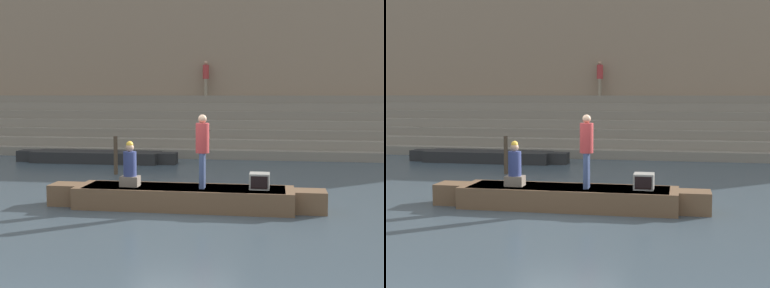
{
  "view_description": "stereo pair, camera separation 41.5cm",
  "coord_description": "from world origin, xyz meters",
  "views": [
    {
      "loc": [
        2.16,
        -12.1,
        2.68
      ],
      "look_at": [
        0.03,
        1.27,
        1.4
      ],
      "focal_mm": 50.0,
      "sensor_mm": 36.0,
      "label": 1
    },
    {
      "loc": [
        2.57,
        -12.03,
        2.68
      ],
      "look_at": [
        0.03,
        1.27,
        1.4
      ],
      "focal_mm": 50.0,
      "sensor_mm": 36.0,
      "label": 2
    }
  ],
  "objects": [
    {
      "name": "person_on_steps",
      "position": [
        -1.34,
        14.12,
        3.58
      ],
      "size": [
        0.3,
        0.3,
        1.69
      ],
      "rotation": [
        0.0,
        0.0,
        4.75
      ],
      "color": "gray",
      "rests_on": "ghat_steps"
    },
    {
      "name": "rowboat_main",
      "position": [
        0.02,
        0.07,
        0.27
      ],
      "size": [
        6.52,
        1.36,
        0.5
      ],
      "rotation": [
        0.0,
        0.0,
        0.04
      ],
      "color": "brown",
      "rests_on": "ground"
    },
    {
      "name": "mooring_post",
      "position": [
        -3.14,
        4.93,
        0.64
      ],
      "size": [
        0.13,
        0.13,
        1.27
      ],
      "primitive_type": "cylinder",
      "color": "#473828",
      "rests_on": "ground"
    },
    {
      "name": "moored_boat_shore",
      "position": [
        -4.82,
        7.83,
        0.23
      ],
      "size": [
        6.39,
        1.28,
        0.43
      ],
      "rotation": [
        0.0,
        0.0,
        -0.02
      ],
      "color": "black",
      "rests_on": "ground"
    },
    {
      "name": "ghat_steps",
      "position": [
        0.0,
        12.68,
        0.93
      ],
      "size": [
        36.0,
        5.02,
        2.59
      ],
      "color": "gray",
      "rests_on": "ground"
    },
    {
      "name": "tv_set",
      "position": [
        1.78,
        0.1,
        0.69
      ],
      "size": [
        0.46,
        0.48,
        0.36
      ],
      "rotation": [
        0.0,
        0.0,
        -0.05
      ],
      "color": "#9E998E",
      "rests_on": "rowboat_main"
    },
    {
      "name": "person_rowing",
      "position": [
        -1.25,
        -0.02,
        0.94
      ],
      "size": [
        0.43,
        0.34,
        1.07
      ],
      "rotation": [
        0.0,
        0.0,
        -0.17
      ],
      "color": "#756656",
      "rests_on": "rowboat_main"
    },
    {
      "name": "person_standing",
      "position": [
        0.47,
        -0.02,
        1.49
      ],
      "size": [
        0.31,
        0.31,
        1.7
      ],
      "rotation": [
        0.0,
        0.0,
        -0.26
      ],
      "color": "#3D4C75",
      "rests_on": "rowboat_main"
    },
    {
      "name": "back_wall",
      "position": [
        0.0,
        15.07,
        4.13
      ],
      "size": [
        34.2,
        1.28,
        8.31
      ],
      "color": "#937A60",
      "rests_on": "ground"
    },
    {
      "name": "ground_plane",
      "position": [
        0.0,
        0.0,
        0.0
      ],
      "size": [
        120.0,
        120.0,
        0.0
      ],
      "primitive_type": "plane",
      "color": "#3D4C56"
    }
  ]
}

